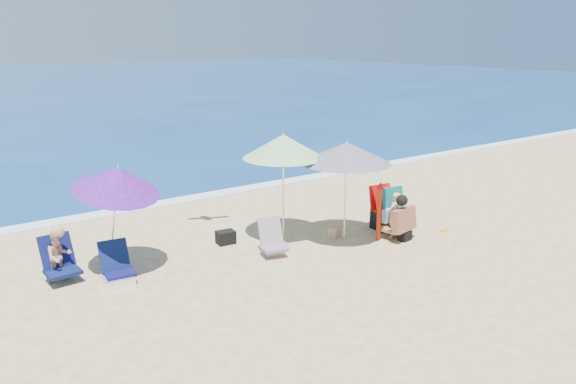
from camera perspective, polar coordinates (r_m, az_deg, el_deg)
ground at (r=10.12m, az=4.71°, el=-6.98°), size 120.00×120.00×0.00m
foam at (r=14.17m, az=-8.69°, el=-0.47°), size 120.00×0.50×0.04m
umbrella_turquoise at (r=10.71m, az=5.93°, el=3.95°), size 1.80×1.80×1.97m
umbrella_striped at (r=10.76m, az=-0.47°, el=4.63°), size 1.98×1.98×2.10m
umbrella_blue at (r=9.61m, az=-16.84°, el=1.17°), size 1.81×1.85×1.94m
furled_umbrella at (r=11.05m, az=9.21°, el=-1.61°), size 0.15×0.15×1.18m
chair_navy at (r=9.59m, az=-16.86°, el=-7.81°), size 0.57×0.66×0.66m
chair_rainbow at (r=10.44m, az=-1.47°, el=-5.24°), size 0.66×0.71×0.62m
camp_chair_left at (r=11.80m, az=10.60°, el=-2.57°), size 0.65×0.64×0.87m
camp_chair_right at (r=11.80m, az=9.89°, el=-2.13°), size 0.70×0.68×0.94m
person_center at (r=11.26m, az=11.04°, el=-2.46°), size 0.66×0.68×0.93m
person_left at (r=9.90m, az=-22.12°, el=-5.98°), size 0.53×0.67×0.94m
bag_black_a at (r=10.95m, az=-6.31°, el=-4.56°), size 0.37×0.29×0.25m
bag_tan at (r=11.27m, az=4.69°, el=-4.06°), size 0.29×0.26×0.21m
bag_black_b at (r=11.29m, az=11.72°, el=-4.33°), size 0.27×0.21×0.19m
orange_item at (r=12.06m, az=15.43°, el=-3.71°), size 0.25×0.18×0.03m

